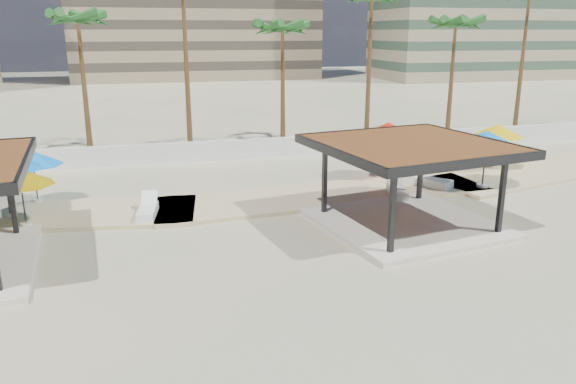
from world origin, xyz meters
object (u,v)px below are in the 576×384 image
Objects in this scene: umbrella_a at (3,161)px; pavilion_central at (409,176)px; lounger_a at (148,211)px; umbrella_c at (388,130)px; lounger_c at (427,181)px; lounger_b at (397,191)px.

pavilion_central is at bearing -17.68° from umbrella_a.
pavilion_central is 10.64m from lounger_a.
lounger_c is (1.17, -2.19, -2.21)m from umbrella_c.
lounger_b reaches higher than lounger_a.
umbrella_c is at bearing 6.37° from umbrella_a.
umbrella_c is 12.85m from lounger_a.
umbrella_c reaches higher than lounger_a.
umbrella_a is (-15.35, 4.89, 0.44)m from pavilion_central.
lounger_a is at bearing 106.80° from lounger_b.
lounger_c is (3.46, 4.68, -1.63)m from pavilion_central.
pavilion_central is 3.56× the size of lounger_a.
pavilion_central is 7.26m from umbrella_c.
umbrella_a is 16.82m from lounger_b.
umbrella_c is at bearing 62.47° from pavilion_central.
lounger_a is 13.42m from lounger_c.
lounger_c is at bearing -45.17° from lounger_b.
lounger_a is 0.88× the size of lounger_c.
umbrella_c reaches higher than umbrella_a.
pavilion_central is 16.12m from umbrella_a.
umbrella_a is at bearing 84.88° from lounger_a.
umbrella_a is at bearing -173.63° from umbrella_c.
pavilion_central is at bearing 176.81° from lounger_b.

